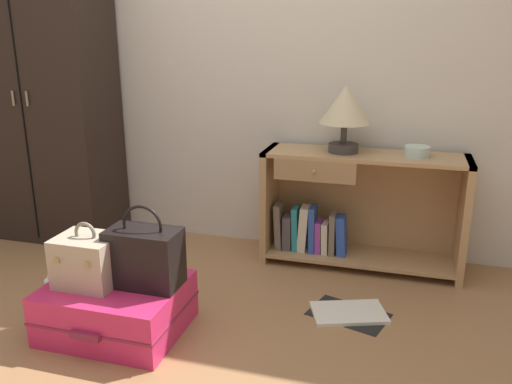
% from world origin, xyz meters
% --- Properties ---
extents(ground_plane, '(9.00, 9.00, 0.00)m').
position_xyz_m(ground_plane, '(0.00, 0.00, 0.00)').
color(ground_plane, '#9E7047').
extents(back_wall, '(6.40, 0.10, 2.60)m').
position_xyz_m(back_wall, '(0.00, 1.50, 1.30)').
color(back_wall, beige).
rests_on(back_wall, ground_plane).
extents(wardrobe, '(0.84, 0.47, 1.91)m').
position_xyz_m(wardrobe, '(-1.28, 1.20, 0.95)').
color(wardrobe, black).
rests_on(wardrobe, ground_plane).
extents(bookshelf, '(1.15, 0.35, 0.68)m').
position_xyz_m(bookshelf, '(0.71, 1.27, 0.33)').
color(bookshelf, tan).
rests_on(bookshelf, ground_plane).
extents(table_lamp, '(0.29, 0.29, 0.38)m').
position_xyz_m(table_lamp, '(0.64, 1.25, 0.93)').
color(table_lamp, '#3D3838').
rests_on(table_lamp, bookshelf).
extents(bowl, '(0.14, 0.14, 0.06)m').
position_xyz_m(bowl, '(1.05, 1.26, 0.71)').
color(bowl, silver).
rests_on(bowl, bookshelf).
extents(suitcase_large, '(0.61, 0.51, 0.24)m').
position_xyz_m(suitcase_large, '(-0.24, 0.20, 0.12)').
color(suitcase_large, '#DB2860').
rests_on(suitcase_large, ground_plane).
extents(train_case, '(0.27, 0.23, 0.30)m').
position_xyz_m(train_case, '(-0.35, 0.17, 0.35)').
color(train_case, '#B7A88E').
rests_on(train_case, suitcase_large).
extents(handbag, '(0.33, 0.19, 0.38)m').
position_xyz_m(handbag, '(-0.10, 0.24, 0.37)').
color(handbag, black).
rests_on(handbag, suitcase_large).
extents(bottle, '(0.08, 0.08, 0.20)m').
position_xyz_m(bottle, '(-0.63, 0.27, 0.09)').
color(bottle, white).
rests_on(bottle, ground_plane).
extents(open_book_on_floor, '(0.43, 0.34, 0.02)m').
position_xyz_m(open_book_on_floor, '(0.78, 0.64, 0.01)').
color(open_book_on_floor, white).
rests_on(open_book_on_floor, ground_plane).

